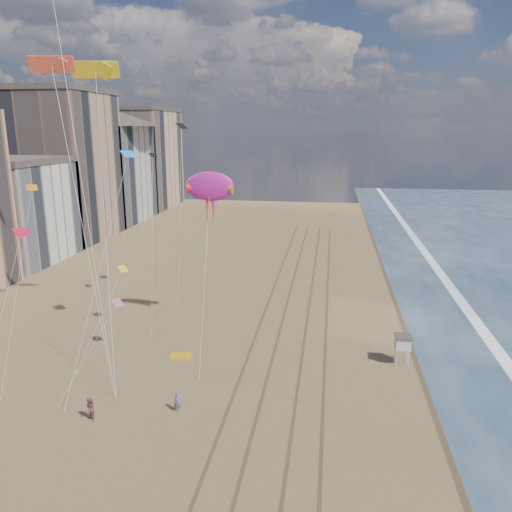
{
  "coord_description": "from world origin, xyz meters",
  "views": [
    {
      "loc": [
        6.22,
        -20.23,
        21.47
      ],
      "look_at": [
        -0.77,
        26.0,
        9.5
      ],
      "focal_mm": 35.0,
      "sensor_mm": 36.0,
      "label": 1
    }
  ],
  "objects_px": {
    "lifeguard_stand": "(403,342)",
    "kite_flyer_a": "(177,402)",
    "grounded_kite": "(181,356)",
    "kite_flyer_b": "(90,409)",
    "show_kite": "(210,187)"
  },
  "relations": [
    {
      "from": "grounded_kite",
      "to": "kite_flyer_b",
      "type": "relative_size",
      "value": 1.1
    },
    {
      "from": "lifeguard_stand",
      "to": "kite_flyer_a",
      "type": "relative_size",
      "value": 1.79
    },
    {
      "from": "grounded_kite",
      "to": "show_kite",
      "type": "xyz_separation_m",
      "value": [
        1.63,
        6.69,
        15.63
      ]
    },
    {
      "from": "grounded_kite",
      "to": "lifeguard_stand",
      "type": "bearing_deg",
      "value": -0.99
    },
    {
      "from": "lifeguard_stand",
      "to": "grounded_kite",
      "type": "bearing_deg",
      "value": -175.64
    },
    {
      "from": "show_kite",
      "to": "kite_flyer_a",
      "type": "height_order",
      "value": "show_kite"
    },
    {
      "from": "lifeguard_stand",
      "to": "show_kite",
      "type": "distance_m",
      "value": 24.08
    },
    {
      "from": "show_kite",
      "to": "grounded_kite",
      "type": "bearing_deg",
      "value": -103.73
    },
    {
      "from": "show_kite",
      "to": "kite_flyer_b",
      "type": "relative_size",
      "value": 10.07
    },
    {
      "from": "show_kite",
      "to": "kite_flyer_b",
      "type": "height_order",
      "value": "show_kite"
    },
    {
      "from": "grounded_kite",
      "to": "kite_flyer_a",
      "type": "height_order",
      "value": "kite_flyer_a"
    },
    {
      "from": "lifeguard_stand",
      "to": "show_kite",
      "type": "height_order",
      "value": "show_kite"
    },
    {
      "from": "kite_flyer_a",
      "to": "lifeguard_stand",
      "type": "bearing_deg",
      "value": 21.47
    },
    {
      "from": "lifeguard_stand",
      "to": "kite_flyer_a",
      "type": "height_order",
      "value": "lifeguard_stand"
    },
    {
      "from": "grounded_kite",
      "to": "show_kite",
      "type": "bearing_deg",
      "value": 70.92
    }
  ]
}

